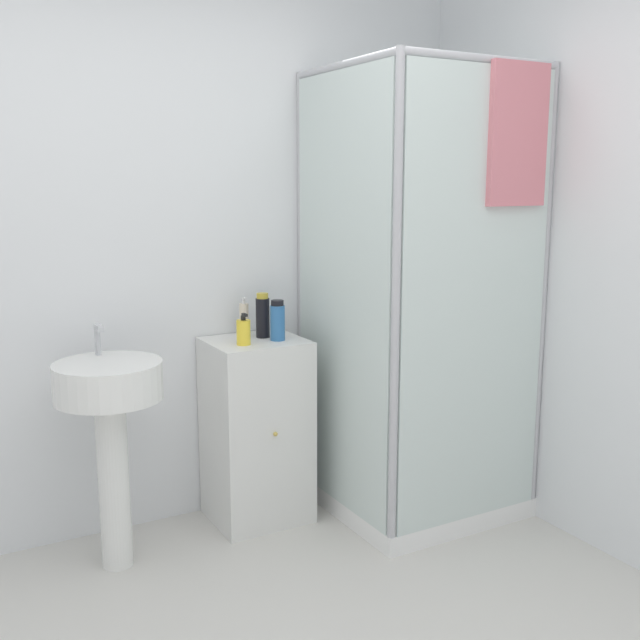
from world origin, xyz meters
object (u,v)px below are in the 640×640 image
Objects in this scene: shampoo_bottle_tall_black at (263,316)px; lotion_bottle_white at (244,320)px; soap_dispenser at (244,332)px; sink at (110,411)px; shampoo_bottle_blue at (278,321)px.

lotion_bottle_white is (-0.07, 0.06, -0.02)m from shampoo_bottle_tall_black.
lotion_bottle_white is (0.07, 0.16, 0.02)m from soap_dispenser.
sink is at bearing -162.04° from lotion_bottle_white.
lotion_bottle_white is at bearing 123.63° from shampoo_bottle_blue.
lotion_bottle_white is (0.69, 0.22, 0.27)m from sink.
shampoo_bottle_tall_black is 0.09m from lotion_bottle_white.
soap_dispenser is at bearing -144.01° from shampoo_bottle_tall_black.
shampoo_bottle_blue is at bearing 3.71° from soap_dispenser.
soap_dispenser is 0.78× the size of shampoo_bottle_blue.
shampoo_bottle_tall_black is (0.14, 0.10, 0.04)m from soap_dispenser.
lotion_bottle_white is (-0.10, 0.15, -0.01)m from shampoo_bottle_blue.
soap_dispenser is at bearing -114.49° from lotion_bottle_white.
sink is 4.85× the size of shampoo_bottle_tall_black.
sink is 0.84m from shampoo_bottle_blue.
shampoo_bottle_tall_black reaches higher than lotion_bottle_white.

